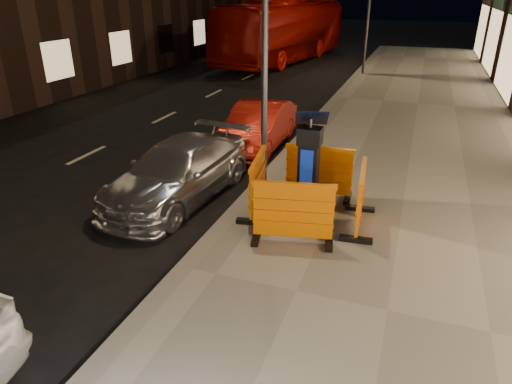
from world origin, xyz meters
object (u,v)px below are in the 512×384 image
(car_red, at_px, (258,147))
(bus_doubledecker, at_px, (284,61))
(parking_kiosk, at_px, (308,169))
(car_silver, at_px, (180,198))
(barrier_front, at_px, (293,213))
(barrier_kerbside, at_px, (258,183))
(barrier_back, at_px, (319,172))
(barrier_bldgside, at_px, (360,198))

(car_red, bearing_deg, bus_doubledecker, 103.17)
(parking_kiosk, xyz_separation_m, car_silver, (-2.76, 0.24, -1.10))
(car_red, xyz_separation_m, bus_doubledecker, (-3.87, 15.43, 0.00))
(barrier_front, height_order, bus_doubledecker, bus_doubledecker)
(barrier_kerbside, xyz_separation_m, bus_doubledecker, (-5.23, 19.31, -0.68))
(barrier_front, distance_m, barrier_back, 1.90)
(barrier_bldgside, relative_size, car_red, 0.37)
(parking_kiosk, distance_m, barrier_kerbside, 1.04)
(car_silver, xyz_separation_m, car_red, (0.45, 3.64, 0.00))
(barrier_bldgside, bearing_deg, barrier_front, 130.24)
(car_red, bearing_deg, barrier_back, -52.65)
(barrier_back, bearing_deg, bus_doubledecker, 104.84)
(barrier_back, height_order, bus_doubledecker, bus_doubledecker)
(barrier_back, height_order, barrier_bldgside, same)
(parking_kiosk, relative_size, car_red, 0.52)
(barrier_front, bearing_deg, parking_kiosk, 78.24)
(parking_kiosk, distance_m, car_silver, 2.98)
(barrier_back, xyz_separation_m, barrier_bldgside, (0.95, -0.95, 0.00))
(parking_kiosk, relative_size, barrier_back, 1.40)
(bus_doubledecker, bearing_deg, barrier_bldgside, -61.56)
(barrier_front, bearing_deg, bus_doubledecker, 95.20)
(parking_kiosk, relative_size, car_silver, 0.47)
(barrier_back, xyz_separation_m, car_silver, (-2.76, -0.71, -0.68))
(barrier_back, height_order, barrier_kerbside, same)
(parking_kiosk, xyz_separation_m, barrier_kerbside, (-0.95, 0.00, -0.42))
(barrier_front, relative_size, barrier_back, 1.00)
(barrier_kerbside, distance_m, car_red, 4.17)
(barrier_bldgside, bearing_deg, car_red, 35.28)
(barrier_bldgside, distance_m, bus_doubledecker, 20.60)
(barrier_kerbside, xyz_separation_m, barrier_bldgside, (1.90, 0.00, 0.00))
(barrier_back, relative_size, barrier_kerbside, 1.00)
(barrier_front, relative_size, car_silver, 0.34)
(barrier_back, distance_m, car_silver, 2.93)
(barrier_kerbside, relative_size, bus_doubledecker, 0.11)
(bus_doubledecker, bearing_deg, barrier_front, -64.87)
(barrier_front, xyz_separation_m, car_silver, (-2.76, 1.19, -0.68))
(parking_kiosk, relative_size, bus_doubledecker, 0.16)
(barrier_kerbside, height_order, bus_doubledecker, bus_doubledecker)
(barrier_front, height_order, barrier_back, same)
(parking_kiosk, xyz_separation_m, barrier_bldgside, (0.95, 0.00, -0.42))
(barrier_bldgside, height_order, car_silver, barrier_bldgside)
(car_silver, bearing_deg, parking_kiosk, 0.57)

